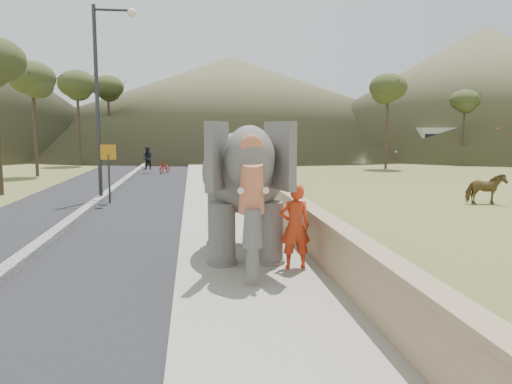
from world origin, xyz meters
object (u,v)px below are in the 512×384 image
Objects in this scene: lamppost at (104,84)px; motorcyclist at (157,163)px; cow at (485,189)px; elephant_and_man at (243,190)px.

lamppost reaches higher than motorcyclist.
cow is 0.36× the size of elephant_and_man.
cow is (15.23, -2.89, -4.25)m from lamppost.
motorcyclist is at bearing 98.89° from elephant_and_man.
elephant_and_man is at bearing -65.11° from lamppost.
elephant_and_man is (-10.52, -7.26, 1.00)m from cow.
elephant_and_man is (4.71, -10.15, -3.24)m from lamppost.
motorcyclist is at bearing 46.92° from cow.
lamppost is at bearing -94.95° from motorcyclist.
motorcyclist is (-3.60, 23.00, -0.90)m from elephant_and_man.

